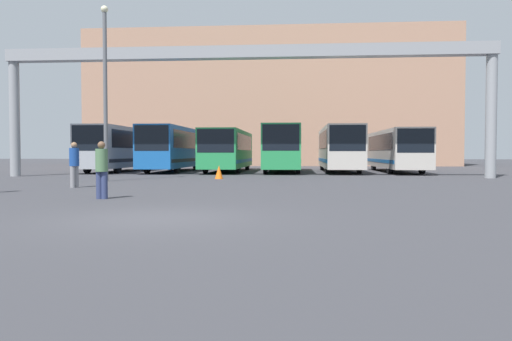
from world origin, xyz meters
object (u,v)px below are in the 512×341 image
(bus_slot_0, at_px, (117,146))
(bus_slot_4, at_px, (339,147))
(bus_slot_5, at_px, (396,148))
(bus_slot_2, at_px, (228,148))
(bus_slot_3, at_px, (283,146))
(pedestrian_mid_right, at_px, (102,168))
(bus_slot_1, at_px, (173,146))
(pedestrian_far_center, at_px, (74,164))
(traffic_cone, at_px, (219,172))
(lamp_post, at_px, (105,87))

(bus_slot_0, xyz_separation_m, bus_slot_4, (16.65, 1.15, -0.03))
(bus_slot_4, relative_size, bus_slot_5, 1.01)
(bus_slot_0, xyz_separation_m, bus_slot_2, (8.32, 0.85, -0.16))
(bus_slot_3, bearing_deg, pedestrian_mid_right, -103.01)
(bus_slot_1, relative_size, bus_slot_3, 1.06)
(bus_slot_4, relative_size, pedestrian_mid_right, 6.99)
(pedestrian_mid_right, bearing_deg, pedestrian_far_center, 125.44)
(bus_slot_2, xyz_separation_m, bus_slot_3, (4.16, -0.54, 0.15))
(pedestrian_far_center, bearing_deg, traffic_cone, -10.38)
(bus_slot_5, bearing_deg, traffic_cone, -137.27)
(bus_slot_1, bearing_deg, traffic_cone, -63.55)
(bus_slot_1, xyz_separation_m, bus_slot_5, (16.65, 0.47, -0.15))
(bus_slot_3, bearing_deg, bus_slot_5, 5.48)
(bus_slot_0, xyz_separation_m, lamp_post, (3.90, -12.14, 2.83))
(bus_slot_1, distance_m, pedestrian_far_center, 17.45)
(bus_slot_3, xyz_separation_m, lamp_post, (-8.58, -12.44, 2.83))
(bus_slot_2, bearing_deg, bus_slot_5, 1.17)
(bus_slot_1, relative_size, bus_slot_5, 0.92)
(pedestrian_far_center, distance_m, pedestrian_mid_right, 5.65)
(bus_slot_5, relative_size, traffic_cone, 16.67)
(bus_slot_1, height_order, lamp_post, lamp_post)
(bus_slot_0, bearing_deg, pedestrian_mid_right, -70.96)
(bus_slot_3, xyz_separation_m, pedestrian_far_center, (-8.11, -17.10, -0.92))
(bus_slot_2, height_order, bus_slot_4, bus_slot_4)
(bus_slot_2, distance_m, pedestrian_mid_right, 22.43)
(bus_slot_0, relative_size, traffic_cone, 13.70)
(bus_slot_2, height_order, traffic_cone, bus_slot_2)
(bus_slot_2, distance_m, bus_slot_5, 12.49)
(bus_slot_5, xyz_separation_m, lamp_post, (-16.90, -13.24, 2.99))
(bus_slot_4, xyz_separation_m, pedestrian_far_center, (-12.27, -17.95, -0.89))
(bus_slot_4, bearing_deg, lamp_post, -133.79)
(bus_slot_2, relative_size, bus_slot_3, 1.10)
(bus_slot_3, height_order, lamp_post, lamp_post)
(bus_slot_5, height_order, pedestrian_far_center, bus_slot_5)
(bus_slot_3, bearing_deg, pedestrian_far_center, -115.37)
(bus_slot_0, relative_size, bus_slot_5, 0.82)
(bus_slot_2, distance_m, bus_slot_3, 4.20)
(bus_slot_2, relative_size, lamp_post, 1.36)
(bus_slot_5, bearing_deg, bus_slot_3, -174.52)
(bus_slot_3, relative_size, lamp_post, 1.23)
(pedestrian_far_center, relative_size, lamp_post, 0.21)
(pedestrian_mid_right, relative_size, lamp_post, 0.20)
(traffic_cone, bearing_deg, bus_slot_1, 116.45)
(traffic_cone, height_order, lamp_post, lamp_post)
(bus_slot_4, bearing_deg, bus_slot_0, -176.03)
(bus_slot_5, height_order, traffic_cone, bus_slot_5)
(traffic_cone, bearing_deg, bus_slot_4, 55.41)
(bus_slot_4, bearing_deg, pedestrian_far_center, -124.35)
(bus_slot_3, xyz_separation_m, traffic_cone, (-3.24, -9.89, -1.54))
(bus_slot_3, relative_size, bus_slot_5, 0.87)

